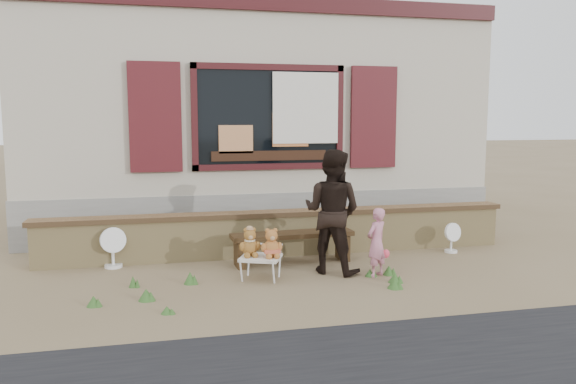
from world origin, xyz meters
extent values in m
plane|color=brown|center=(0.00, 0.00, 0.00)|extent=(80.00, 80.00, 0.00)
cube|color=#B7AB94|center=(0.00, 4.50, 2.40)|extent=(8.00, 5.00, 3.20)
cube|color=gray|center=(0.00, 4.50, 0.40)|extent=(8.04, 5.04, 0.80)
cube|color=black|center=(0.00, 1.97, 2.05)|extent=(2.30, 0.04, 1.50)
cube|color=#3C1114|center=(0.00, 1.95, 2.85)|extent=(2.50, 0.08, 0.10)
cube|color=#3C1114|center=(0.00, 1.95, 1.25)|extent=(2.50, 0.08, 0.10)
cube|color=#3C1114|center=(-1.20, 1.95, 2.05)|extent=(0.10, 0.08, 1.70)
cube|color=#3C1114|center=(1.20, 1.95, 2.05)|extent=(0.10, 0.08, 1.70)
cube|color=#3F1119|center=(-1.80, 1.94, 2.05)|extent=(0.80, 0.07, 1.70)
cube|color=#3F1119|center=(1.80, 1.94, 2.05)|extent=(0.80, 0.07, 1.70)
cube|color=silver|center=(0.60, 1.90, 2.20)|extent=(1.10, 0.02, 1.15)
cube|color=#3C1114|center=(0.00, 1.98, 3.85)|extent=(8.00, 0.12, 0.25)
cube|color=black|center=(0.00, 1.94, 1.43)|extent=(1.90, 0.06, 0.16)
cube|color=tan|center=(-0.55, 1.94, 1.70)|extent=(0.55, 0.06, 0.45)
cube|color=#E08447|center=(0.35, 1.94, 1.85)|extent=(0.60, 0.06, 0.55)
cube|color=tan|center=(0.00, 1.00, 0.30)|extent=(7.00, 0.30, 0.60)
cube|color=brown|center=(0.00, 1.00, 0.63)|extent=(7.10, 0.36, 0.07)
cube|color=#2F2010|center=(0.03, 0.47, 0.41)|extent=(1.75, 0.46, 0.07)
cube|color=#2F2010|center=(-0.72, 0.43, 0.18)|extent=(0.13, 0.33, 0.37)
cube|color=#2F2010|center=(0.79, 0.51, 0.18)|extent=(0.13, 0.33, 0.37)
cube|color=silver|center=(-0.55, -0.22, 0.28)|extent=(0.62, 0.59, 0.04)
cylinder|color=silver|center=(-0.81, -0.31, 0.13)|extent=(0.03, 0.03, 0.26)
cylinder|color=silver|center=(-0.43, -0.47, 0.13)|extent=(0.03, 0.03, 0.26)
cylinder|color=silver|center=(-0.66, 0.04, 0.13)|extent=(0.03, 0.03, 0.26)
cylinder|color=silver|center=(-0.28, -0.13, 0.13)|extent=(0.03, 0.03, 0.26)
imported|color=pink|center=(0.93, -0.41, 0.45)|extent=(0.39, 0.36, 0.90)
imported|color=black|center=(0.43, -0.10, 0.82)|extent=(1.01, 0.99, 1.64)
cylinder|color=white|center=(-2.42, 0.80, 0.02)|extent=(0.24, 0.24, 0.04)
cylinder|color=white|center=(-2.42, 0.80, 0.17)|extent=(0.04, 0.04, 0.30)
cylinder|color=white|center=(-2.42, 0.80, 0.39)|extent=(0.37, 0.21, 0.35)
cylinder|color=white|center=(2.55, 0.55, 0.02)|extent=(0.19, 0.19, 0.04)
cylinder|color=white|center=(2.55, 0.55, 0.14)|extent=(0.03, 0.03, 0.25)
cylinder|color=white|center=(2.55, 0.55, 0.32)|extent=(0.30, 0.15, 0.29)
cone|color=#345E25|center=(-1.74, -1.25, 0.04)|extent=(0.13, 0.13, 0.08)
cone|color=#345E25|center=(0.85, -0.41, 0.05)|extent=(0.13, 0.13, 0.10)
cone|color=#345E25|center=(-1.44, -0.22, 0.08)|extent=(0.16, 0.16, 0.15)
cone|color=#345E25|center=(0.95, -0.97, 0.06)|extent=(0.17, 0.17, 0.13)
cone|color=#345E25|center=(-2.12, -0.20, 0.07)|extent=(0.11, 0.11, 0.14)
cone|color=#345E25|center=(-2.51, -0.83, 0.06)|extent=(0.15, 0.15, 0.12)
cone|color=#345E25|center=(1.05, -0.74, 0.06)|extent=(0.16, 0.16, 0.12)
cone|color=#345E25|center=(1.12, -0.41, 0.06)|extent=(0.15, 0.15, 0.13)
cone|color=#345E25|center=(-1.95, -0.75, 0.07)|extent=(0.18, 0.18, 0.14)
camera|label=1|loc=(-1.78, -7.05, 2.03)|focal=35.00mm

